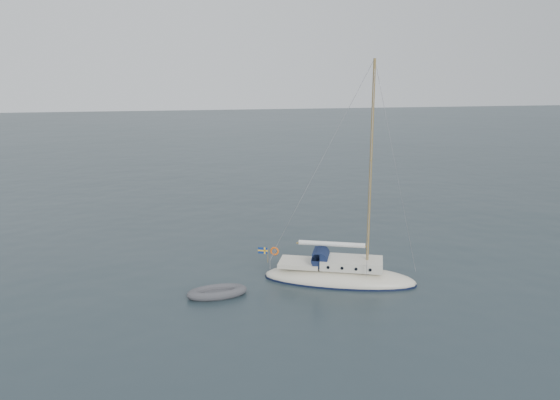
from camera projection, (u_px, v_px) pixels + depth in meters
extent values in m
plane|color=black|center=(332.00, 299.00, 27.01)|extent=(300.00, 300.00, 0.00)
ellipsoid|color=beige|center=(339.00, 279.00, 29.32)|extent=(8.12, 2.52, 1.35)
cube|color=white|center=(351.00, 262.00, 29.25)|extent=(3.25, 1.71, 0.50)
cube|color=beige|center=(301.00, 268.00, 28.69)|extent=(2.16, 1.71, 0.23)
cylinder|color=#131D3D|center=(321.00, 259.00, 28.84)|extent=(0.87, 1.49, 0.87)
cube|color=#131D3D|center=(318.00, 256.00, 28.76)|extent=(0.41, 1.49, 0.36)
cylinder|color=olive|center=(369.00, 166.00, 28.26)|extent=(0.14, 0.14, 10.82)
cylinder|color=olive|center=(369.00, 156.00, 28.14)|extent=(0.05, 1.98, 0.05)
cylinder|color=olive|center=(332.00, 246.00, 28.80)|extent=(3.79, 0.09, 0.09)
cylinder|color=silver|center=(332.00, 245.00, 28.79)|extent=(3.52, 0.25, 0.25)
cylinder|color=gray|center=(274.00, 263.00, 28.30)|extent=(0.04, 1.98, 0.04)
torus|color=#F65D0D|center=(271.00, 260.00, 28.80)|extent=(0.49, 0.09, 0.49)
cylinder|color=olive|center=(268.00, 265.00, 28.25)|extent=(0.03, 0.03, 0.81)
cube|color=navy|center=(263.00, 261.00, 28.13)|extent=(0.54, 0.02, 0.34)
cube|color=yellow|center=(263.00, 261.00, 28.13)|extent=(0.56, 0.03, 0.08)
cube|color=yellow|center=(264.00, 260.00, 28.16)|extent=(0.08, 0.03, 0.36)
cylinder|color=black|center=(325.00, 258.00, 29.82)|extent=(0.16, 0.05, 0.16)
cylinder|color=black|center=(335.00, 269.00, 28.18)|extent=(0.16, 0.05, 0.16)
cylinder|color=black|center=(338.00, 257.00, 29.98)|extent=(0.16, 0.05, 0.16)
cylinder|color=black|center=(348.00, 268.00, 28.33)|extent=(0.16, 0.05, 0.16)
cylinder|color=black|center=(350.00, 256.00, 30.13)|extent=(0.16, 0.05, 0.16)
cylinder|color=black|center=(361.00, 267.00, 28.48)|extent=(0.16, 0.05, 0.16)
cylinder|color=black|center=(363.00, 255.00, 30.28)|extent=(0.16, 0.05, 0.16)
cylinder|color=black|center=(374.00, 266.00, 28.63)|extent=(0.16, 0.05, 0.16)
cube|color=#4D4D51|center=(217.00, 293.00, 27.39)|extent=(1.87, 0.77, 0.11)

